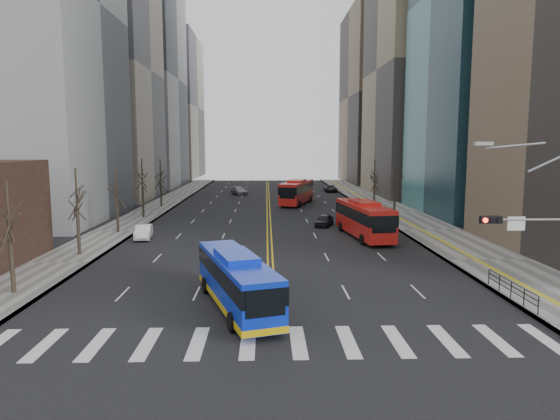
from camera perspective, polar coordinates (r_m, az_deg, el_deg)
name	(u,v)px	position (r m, az deg, el deg)	size (l,w,h in m)	color
ground	(273,342)	(24.30, -0.79, -14.88)	(220.00, 220.00, 0.00)	black
sidewalk_right	(396,212)	(70.39, 13.08, -0.26)	(7.00, 130.00, 0.15)	slate
sidewalk_left	(147,213)	(70.00, -14.95, -0.36)	(5.00, 130.00, 0.15)	slate
crosswalk	(273,342)	(24.30, -0.79, -14.87)	(26.70, 4.00, 0.01)	silver
centerline	(268,205)	(78.03, -1.36, 0.61)	(0.55, 100.00, 0.01)	gold
office_towers	(268,62)	(92.18, -1.36, 16.57)	(83.00, 134.00, 58.00)	gray
signal_mast	(544,232)	(28.57, 27.96, -2.24)	(5.37, 0.37, 9.39)	gray
pedestrian_railing	(511,287)	(33.09, 24.92, -7.99)	(0.06, 6.06, 1.02)	black
street_trees	(206,184)	(57.61, -8.45, 2.99)	(35.20, 47.20, 7.60)	black
blue_bus	(237,279)	(28.61, -4.99, -7.89)	(5.53, 11.13, 3.21)	#0D2AC6
red_bus_near	(364,217)	(50.79, 9.56, -0.82)	(4.09, 11.91, 3.69)	red
red_bus_far	(297,191)	(78.66, 1.94, 2.23)	(6.24, 12.57, 3.86)	red
car_white	(143,232)	(51.29, -15.34, -2.43)	(1.48, 4.25, 1.40)	white
car_dark_mid	(324,220)	(57.49, 5.09, -1.18)	(1.58, 3.92, 1.34)	black
car_silver	(239,191)	(94.09, -4.69, 2.20)	(2.07, 5.09, 1.48)	gray
car_dark_far	(330,189)	(99.87, 5.79, 2.45)	(2.25, 4.88, 1.36)	black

